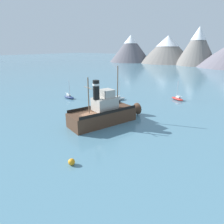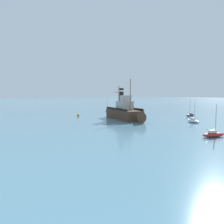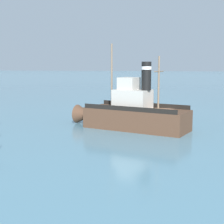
# 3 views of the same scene
# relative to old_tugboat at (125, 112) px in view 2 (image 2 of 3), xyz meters

# --- Properties ---
(ground_plane) EXTENTS (600.00, 600.00, 0.00)m
(ground_plane) POSITION_rel_old_tugboat_xyz_m (-0.45, -3.56, -1.83)
(ground_plane) COLOR teal
(old_tugboat) EXTENTS (7.98, 14.73, 9.90)m
(old_tugboat) POSITION_rel_old_tugboat_xyz_m (0.00, 0.00, 0.00)
(old_tugboat) COLOR #4C3323
(old_tugboat) RESTS_ON ground
(sailboat_navy) EXTENTS (3.88, 1.40, 4.90)m
(sailboat_navy) POSITION_rel_old_tugboat_xyz_m (-18.32, 8.32, -1.40)
(sailboat_navy) COLOR navy
(sailboat_navy) RESTS_ON ground
(sailboat_white) EXTENTS (2.68, 3.89, 4.90)m
(sailboat_white) POSITION_rel_old_tugboat_xyz_m (-6.77, 14.47, -1.40)
(sailboat_white) COLOR white
(sailboat_white) RESTS_ON ground
(sailboat_green) EXTENTS (3.32, 3.59, 4.90)m
(sailboat_green) POSITION_rel_old_tugboat_xyz_m (-11.84, -19.81, -1.40)
(sailboat_green) COLOR #286B3D
(sailboat_green) RESTS_ON ground
(sailboat_red) EXTENTS (3.88, 2.74, 4.90)m
(sailboat_red) POSITION_rel_old_tugboat_xyz_m (5.53, 23.11, -1.40)
(sailboat_red) COLOR #B22823
(sailboat_red) RESTS_ON ground
(mooring_buoy) EXTENTS (0.79, 0.79, 0.79)m
(mooring_buoy) POSITION_rel_old_tugboat_xyz_m (5.01, -13.15, -1.43)
(mooring_buoy) COLOR orange
(mooring_buoy) RESTS_ON ground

